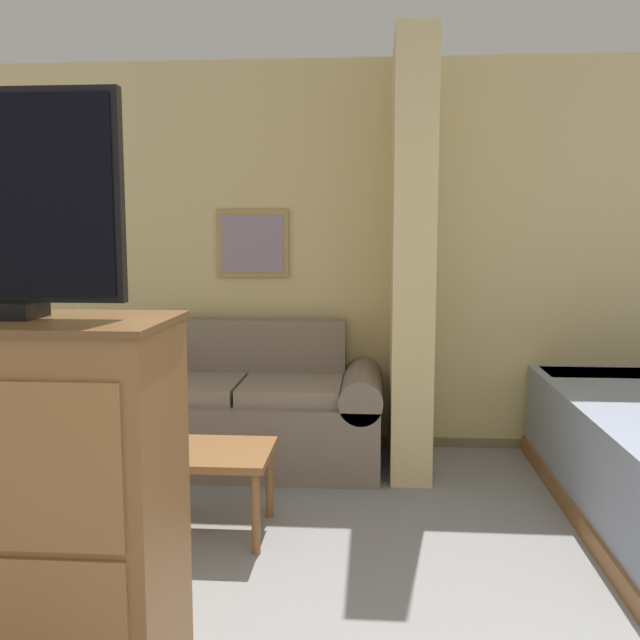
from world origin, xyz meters
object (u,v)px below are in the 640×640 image
couch (244,411)px  coffee_table (198,460)px  table_lamp (81,331)px  tv_dresser (11,511)px

couch → coffee_table: size_ratio=2.46×
table_lamp → coffee_table: bearing=-45.9°
couch → coffee_table: bearing=-91.3°
coffee_table → tv_dresser: 1.30m
table_lamp → couch: bearing=3.9°
couch → tv_dresser: size_ratio=1.46×
tv_dresser → couch: bearing=82.7°
coffee_table → tv_dresser: (-0.28, -1.25, 0.24)m
couch → tv_dresser: 2.38m
tv_dresser → table_lamp: bearing=107.6°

